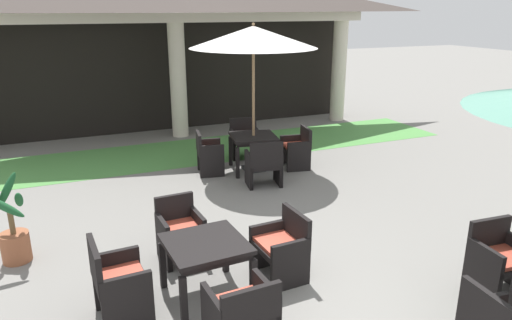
{
  "coord_description": "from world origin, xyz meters",
  "views": [
    {
      "loc": [
        -2.88,
        -3.22,
        3.22
      ],
      "look_at": [
        -0.23,
        3.05,
        1.03
      ],
      "focal_mm": 33.33,
      "sensor_mm": 36.0,
      "label": 1
    }
  ],
  "objects_px": {
    "patio_chair_mid_left_north": "(500,260)",
    "patio_table_mid_right": "(206,250)",
    "patio_chair_mid_right_south": "(242,313)",
    "patio_chair_mid_right_west": "(118,284)",
    "patio_chair_mid_right_north": "(180,231)",
    "patio_chair_near_foreground_north": "(245,139)",
    "patio_umbrella_near_foreground": "(253,38)",
    "patio_chair_near_foreground_west": "(209,154)",
    "patio_chair_mid_right_east": "(282,247)",
    "patio_chair_near_foreground_east": "(297,148)",
    "patio_table_near_foreground": "(253,140)",
    "potted_palm_left_edge": "(13,234)",
    "patio_chair_near_foreground_south": "(264,165)"
  },
  "relations": [
    {
      "from": "patio_chair_near_foreground_east",
      "to": "patio_table_mid_right",
      "type": "height_order",
      "value": "patio_chair_near_foreground_east"
    },
    {
      "from": "patio_chair_mid_right_south",
      "to": "potted_palm_left_edge",
      "type": "distance_m",
      "value": 3.48
    },
    {
      "from": "patio_table_mid_right",
      "to": "patio_chair_near_foreground_north",
      "type": "bearing_deg",
      "value": 63.71
    },
    {
      "from": "patio_chair_near_foreground_east",
      "to": "patio_chair_mid_right_south",
      "type": "distance_m",
      "value": 5.68
    },
    {
      "from": "patio_chair_mid_right_west",
      "to": "patio_chair_mid_right_south",
      "type": "xyz_separation_m",
      "value": [
        1.05,
        -0.93,
        -0.04
      ]
    },
    {
      "from": "patio_table_mid_right",
      "to": "patio_chair_mid_right_east",
      "type": "height_order",
      "value": "patio_chair_mid_right_east"
    },
    {
      "from": "patio_chair_mid_right_south",
      "to": "patio_table_mid_right",
      "type": "bearing_deg",
      "value": 90.0
    },
    {
      "from": "patio_table_near_foreground",
      "to": "potted_palm_left_edge",
      "type": "distance_m",
      "value": 4.86
    },
    {
      "from": "patio_chair_near_foreground_south",
      "to": "patio_chair_mid_right_north",
      "type": "height_order",
      "value": "patio_chair_near_foreground_south"
    },
    {
      "from": "patio_table_near_foreground",
      "to": "patio_chair_mid_right_east",
      "type": "xyz_separation_m",
      "value": [
        -1.25,
        -3.89,
        -0.24
      ]
    },
    {
      "from": "patio_chair_mid_left_north",
      "to": "patio_table_near_foreground",
      "type": "bearing_deg",
      "value": -75.25
    },
    {
      "from": "patio_umbrella_near_foreground",
      "to": "potted_palm_left_edge",
      "type": "height_order",
      "value": "patio_umbrella_near_foreground"
    },
    {
      "from": "patio_chair_near_foreground_north",
      "to": "patio_chair_mid_right_south",
      "type": "bearing_deg",
      "value": 78.48
    },
    {
      "from": "patio_chair_mid_right_west",
      "to": "potted_palm_left_edge",
      "type": "relative_size",
      "value": 0.77
    },
    {
      "from": "patio_chair_near_foreground_east",
      "to": "patio_chair_mid_right_south",
      "type": "bearing_deg",
      "value": 157.38
    },
    {
      "from": "patio_umbrella_near_foreground",
      "to": "patio_table_mid_right",
      "type": "distance_m",
      "value": 4.98
    },
    {
      "from": "patio_chair_mid_right_west",
      "to": "patio_chair_mid_right_south",
      "type": "distance_m",
      "value": 1.4
    },
    {
      "from": "patio_chair_mid_right_east",
      "to": "potted_palm_left_edge",
      "type": "relative_size",
      "value": 0.69
    },
    {
      "from": "patio_chair_near_foreground_west",
      "to": "patio_chair_mid_left_north",
      "type": "relative_size",
      "value": 1.03
    },
    {
      "from": "patio_chair_mid_left_north",
      "to": "patio_chair_mid_right_east",
      "type": "relative_size",
      "value": 1.0
    },
    {
      "from": "patio_umbrella_near_foreground",
      "to": "patio_chair_near_foreground_west",
      "type": "height_order",
      "value": "patio_umbrella_near_foreground"
    },
    {
      "from": "patio_chair_mid_right_north",
      "to": "patio_chair_mid_right_south",
      "type": "height_order",
      "value": "patio_chair_mid_right_north"
    },
    {
      "from": "patio_chair_mid_left_north",
      "to": "patio_chair_mid_right_north",
      "type": "relative_size",
      "value": 1.0
    },
    {
      "from": "patio_chair_mid_right_east",
      "to": "potted_palm_left_edge",
      "type": "bearing_deg",
      "value": 57.91
    },
    {
      "from": "patio_table_near_foreground",
      "to": "patio_chair_near_foreground_south",
      "type": "height_order",
      "value": "patio_chair_near_foreground_south"
    },
    {
      "from": "patio_chair_mid_right_east",
      "to": "patio_chair_near_foreground_south",
      "type": "bearing_deg",
      "value": -23.18
    },
    {
      "from": "patio_table_mid_right",
      "to": "patio_chair_mid_right_south",
      "type": "relative_size",
      "value": 1.17
    },
    {
      "from": "patio_chair_mid_left_north",
      "to": "patio_table_mid_right",
      "type": "relative_size",
      "value": 0.9
    },
    {
      "from": "patio_chair_near_foreground_east",
      "to": "patio_chair_mid_right_east",
      "type": "bearing_deg",
      "value": 160.25
    },
    {
      "from": "patio_umbrella_near_foreground",
      "to": "patio_chair_mid_right_west",
      "type": "height_order",
      "value": "patio_umbrella_near_foreground"
    },
    {
      "from": "patio_chair_mid_left_north",
      "to": "patio_chair_mid_right_west",
      "type": "relative_size",
      "value": 0.89
    },
    {
      "from": "patio_chair_near_foreground_west",
      "to": "potted_palm_left_edge",
      "type": "xyz_separation_m",
      "value": [
        -3.42,
        -2.36,
        -0.02
      ]
    },
    {
      "from": "patio_umbrella_near_foreground",
      "to": "patio_table_mid_right",
      "type": "relative_size",
      "value": 3.17
    },
    {
      "from": "patio_umbrella_near_foreground",
      "to": "patio_chair_mid_right_north",
      "type": "xyz_separation_m",
      "value": [
        -2.29,
        -2.96,
        -2.27
      ]
    },
    {
      "from": "patio_chair_near_foreground_north",
      "to": "patio_table_mid_right",
      "type": "xyz_separation_m",
      "value": [
        -2.4,
        -4.86,
        0.19
      ]
    },
    {
      "from": "patio_chair_near_foreground_south",
      "to": "patio_table_mid_right",
      "type": "xyz_separation_m",
      "value": [
        -2.07,
        -3.03,
        0.19
      ]
    },
    {
      "from": "patio_table_near_foreground",
      "to": "patio_umbrella_near_foreground",
      "type": "xyz_separation_m",
      "value": [
        0.0,
        0.0,
        2.03
      ]
    },
    {
      "from": "patio_chair_mid_left_north",
      "to": "potted_palm_left_edge",
      "type": "distance_m",
      "value": 6.08
    },
    {
      "from": "patio_chair_near_foreground_north",
      "to": "patio_chair_mid_right_south",
      "type": "height_order",
      "value": "patio_chair_near_foreground_north"
    },
    {
      "from": "patio_chair_near_foreground_south",
      "to": "patio_chair_mid_right_south",
      "type": "height_order",
      "value": "patio_chair_near_foreground_south"
    },
    {
      "from": "patio_chair_near_foreground_east",
      "to": "potted_palm_left_edge",
      "type": "height_order",
      "value": "potted_palm_left_edge"
    },
    {
      "from": "patio_chair_near_foreground_south",
      "to": "patio_chair_near_foreground_west",
      "type": "relative_size",
      "value": 1.04
    },
    {
      "from": "patio_table_near_foreground",
      "to": "potted_palm_left_edge",
      "type": "bearing_deg",
      "value": -153.13
    },
    {
      "from": "patio_table_near_foreground",
      "to": "patio_chair_mid_right_south",
      "type": "height_order",
      "value": "patio_chair_mid_right_south"
    },
    {
      "from": "patio_umbrella_near_foreground",
      "to": "patio_chair_near_foreground_south",
      "type": "xyz_separation_m",
      "value": [
        -0.17,
        -0.92,
        -2.25
      ]
    },
    {
      "from": "patio_table_near_foreground",
      "to": "patio_chair_mid_right_north",
      "type": "xyz_separation_m",
      "value": [
        -2.29,
        -2.96,
        -0.25
      ]
    },
    {
      "from": "patio_chair_near_foreground_east",
      "to": "patio_chair_mid_right_north",
      "type": "relative_size",
      "value": 1.02
    },
    {
      "from": "patio_umbrella_near_foreground",
      "to": "patio_chair_near_foreground_south",
      "type": "height_order",
      "value": "patio_umbrella_near_foreground"
    },
    {
      "from": "patio_chair_mid_right_east",
      "to": "patio_chair_mid_right_south",
      "type": "bearing_deg",
      "value": 134.9
    },
    {
      "from": "patio_chair_mid_right_south",
      "to": "patio_chair_mid_right_east",
      "type": "bearing_deg",
      "value": 44.9
    }
  ]
}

